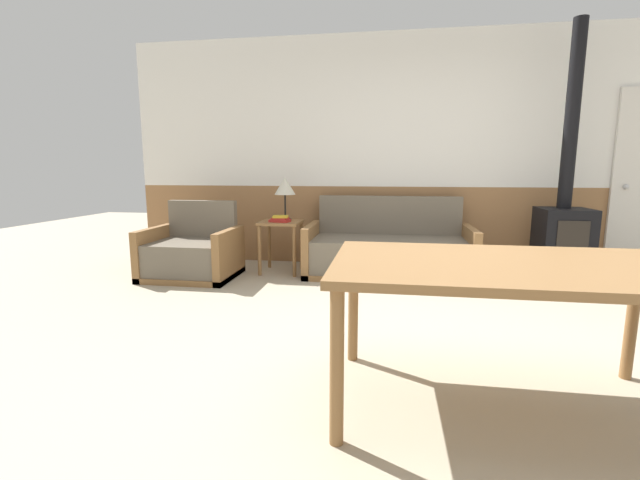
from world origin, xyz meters
name	(u,v)px	position (x,y,z in m)	size (l,w,h in m)	color
ground_plane	(459,359)	(0.00, 0.00, 0.00)	(16.00, 16.00, 0.00)	#B2A58C
wall_back	(429,152)	(0.00, 2.63, 1.35)	(7.20, 0.06, 2.70)	#996B42
couch	(388,252)	(-0.44, 2.09, 0.25)	(1.79, 0.82, 0.85)	olive
armchair	(192,254)	(-2.53, 1.66, 0.25)	(0.94, 0.76, 0.81)	olive
side_table	(281,232)	(-1.64, 2.03, 0.46)	(0.45, 0.45, 0.58)	olive
table_lamp	(285,187)	(-1.61, 2.11, 0.96)	(0.24, 0.24, 0.49)	black
book_stack	(280,219)	(-1.63, 1.96, 0.61)	(0.24, 0.18, 0.07)	#B22823
dining_table	(510,277)	(0.12, -0.52, 0.66)	(1.65, 0.95, 0.73)	olive
wood_stove	(564,219)	(1.32, 2.08, 0.66)	(0.48, 0.48, 2.59)	black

